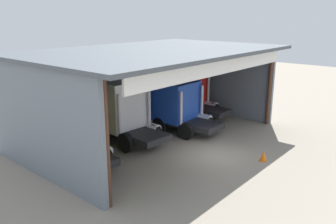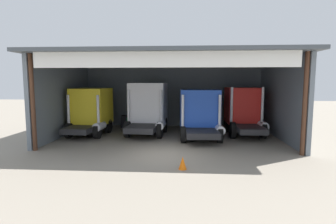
{
  "view_description": "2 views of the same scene",
  "coord_description": "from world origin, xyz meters",
  "px_view_note": "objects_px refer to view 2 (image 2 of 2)",
  "views": [
    {
      "loc": [
        -15.16,
        -9.7,
        7.43
      ],
      "look_at": [
        0.0,
        3.2,
        1.86
      ],
      "focal_mm": 37.08,
      "sensor_mm": 36.0,
      "label": 1
    },
    {
      "loc": [
        1.16,
        -13.99,
        3.85
      ],
      "look_at": [
        0.0,
        3.2,
        1.86
      ],
      "focal_mm": 28.8,
      "sensor_mm": 36.0,
      "label": 2
    }
  ],
  "objects_px": {
    "truck_yellow_right_bay": "(91,110)",
    "tool_cart": "(127,121)",
    "truck_white_center_left_bay": "(148,107)",
    "traffic_cone": "(183,163)",
    "truck_red_center_right_bay": "(243,110)",
    "truck_blue_left_bay": "(200,113)",
    "oil_drum": "(129,122)"
  },
  "relations": [
    {
      "from": "truck_yellow_right_bay",
      "to": "tool_cart",
      "type": "bearing_deg",
      "value": 62.56
    },
    {
      "from": "truck_white_center_left_bay",
      "to": "truck_blue_left_bay",
      "type": "relative_size",
      "value": 1.05
    },
    {
      "from": "truck_white_center_left_bay",
      "to": "truck_blue_left_bay",
      "type": "xyz_separation_m",
      "value": [
        3.71,
        -1.3,
        -0.21
      ]
    },
    {
      "from": "truck_blue_left_bay",
      "to": "oil_drum",
      "type": "relative_size",
      "value": 5.08
    },
    {
      "from": "truck_blue_left_bay",
      "to": "traffic_cone",
      "type": "bearing_deg",
      "value": -101.21
    },
    {
      "from": "truck_white_center_left_bay",
      "to": "oil_drum",
      "type": "bearing_deg",
      "value": 130.67
    },
    {
      "from": "truck_red_center_right_bay",
      "to": "tool_cart",
      "type": "bearing_deg",
      "value": 165.19
    },
    {
      "from": "truck_white_center_left_bay",
      "to": "traffic_cone",
      "type": "bearing_deg",
      "value": -68.04
    },
    {
      "from": "truck_red_center_right_bay",
      "to": "truck_yellow_right_bay",
      "type": "bearing_deg",
      "value": -176.05
    },
    {
      "from": "truck_yellow_right_bay",
      "to": "traffic_cone",
      "type": "relative_size",
      "value": 8.13
    },
    {
      "from": "truck_red_center_right_bay",
      "to": "traffic_cone",
      "type": "bearing_deg",
      "value": -118.11
    },
    {
      "from": "truck_yellow_right_bay",
      "to": "tool_cart",
      "type": "height_order",
      "value": "truck_yellow_right_bay"
    },
    {
      "from": "truck_yellow_right_bay",
      "to": "truck_blue_left_bay",
      "type": "height_order",
      "value": "truck_yellow_right_bay"
    },
    {
      "from": "truck_blue_left_bay",
      "to": "tool_cart",
      "type": "relative_size",
      "value": 4.53
    },
    {
      "from": "truck_yellow_right_bay",
      "to": "truck_red_center_right_bay",
      "type": "relative_size",
      "value": 0.9
    },
    {
      "from": "truck_red_center_right_bay",
      "to": "tool_cart",
      "type": "distance_m",
      "value": 9.44
    },
    {
      "from": "truck_white_center_left_bay",
      "to": "oil_drum",
      "type": "distance_m",
      "value": 3.57
    },
    {
      "from": "truck_yellow_right_bay",
      "to": "oil_drum",
      "type": "height_order",
      "value": "truck_yellow_right_bay"
    },
    {
      "from": "truck_yellow_right_bay",
      "to": "tool_cart",
      "type": "distance_m",
      "value": 3.91
    },
    {
      "from": "truck_white_center_left_bay",
      "to": "truck_red_center_right_bay",
      "type": "bearing_deg",
      "value": 6.47
    },
    {
      "from": "truck_white_center_left_bay",
      "to": "oil_drum",
      "type": "height_order",
      "value": "truck_white_center_left_bay"
    },
    {
      "from": "truck_white_center_left_bay",
      "to": "tool_cart",
      "type": "distance_m",
      "value": 3.71
    },
    {
      "from": "truck_blue_left_bay",
      "to": "truck_red_center_right_bay",
      "type": "height_order",
      "value": "truck_red_center_right_bay"
    },
    {
      "from": "truck_white_center_left_bay",
      "to": "truck_blue_left_bay",
      "type": "bearing_deg",
      "value": -15.87
    },
    {
      "from": "oil_drum",
      "to": "truck_yellow_right_bay",
      "type": "bearing_deg",
      "value": -123.98
    },
    {
      "from": "truck_red_center_right_bay",
      "to": "traffic_cone",
      "type": "xyz_separation_m",
      "value": [
        -4.28,
        -8.24,
        -1.51
      ]
    },
    {
      "from": "truck_yellow_right_bay",
      "to": "oil_drum",
      "type": "relative_size",
      "value": 5.11
    },
    {
      "from": "truck_blue_left_bay",
      "to": "tool_cart",
      "type": "height_order",
      "value": "truck_blue_left_bay"
    },
    {
      "from": "truck_white_center_left_bay",
      "to": "oil_drum",
      "type": "relative_size",
      "value": 5.35
    },
    {
      "from": "truck_red_center_right_bay",
      "to": "tool_cart",
      "type": "relative_size",
      "value": 5.04
    },
    {
      "from": "truck_blue_left_bay",
      "to": "traffic_cone",
      "type": "xyz_separation_m",
      "value": [
        -1.07,
        -6.57,
        -1.45
      ]
    },
    {
      "from": "truck_yellow_right_bay",
      "to": "tool_cart",
      "type": "xyz_separation_m",
      "value": [
        1.89,
        3.17,
        -1.28
      ]
    }
  ]
}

